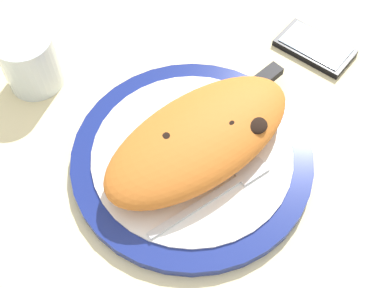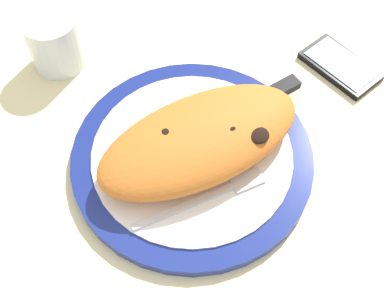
# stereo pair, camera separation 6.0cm
# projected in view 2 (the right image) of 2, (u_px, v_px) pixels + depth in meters

# --- Properties ---
(ground_plane) EXTENTS (1.50, 1.50, 0.03)m
(ground_plane) POSITION_uv_depth(u_px,v_px,m) (192.00, 166.00, 0.64)
(ground_plane) COLOR beige
(plate) EXTENTS (0.31, 0.31, 0.02)m
(plate) POSITION_uv_depth(u_px,v_px,m) (192.00, 157.00, 0.62)
(plate) COLOR navy
(plate) RESTS_ON ground_plane
(calzone) EXTENTS (0.29, 0.20, 0.05)m
(calzone) POSITION_uv_depth(u_px,v_px,m) (200.00, 141.00, 0.59)
(calzone) COLOR orange
(calzone) RESTS_ON plate
(fork) EXTENTS (0.17, 0.05, 0.00)m
(fork) POSITION_uv_depth(u_px,v_px,m) (211.00, 195.00, 0.58)
(fork) COLOR silver
(fork) RESTS_ON plate
(knife) EXTENTS (0.23, 0.10, 0.01)m
(knife) POSITION_uv_depth(u_px,v_px,m) (248.00, 107.00, 0.65)
(knife) COLOR silver
(knife) RESTS_ON plate
(smartphone) EXTENTS (0.11, 0.13, 0.01)m
(smartphone) POSITION_uv_depth(u_px,v_px,m) (340.00, 66.00, 0.71)
(smartphone) COLOR black
(smartphone) RESTS_ON ground_plane
(water_glass) EXTENTS (0.08, 0.08, 0.08)m
(water_glass) POSITION_uv_depth(u_px,v_px,m) (56.00, 44.00, 0.70)
(water_glass) COLOR silver
(water_glass) RESTS_ON ground_plane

